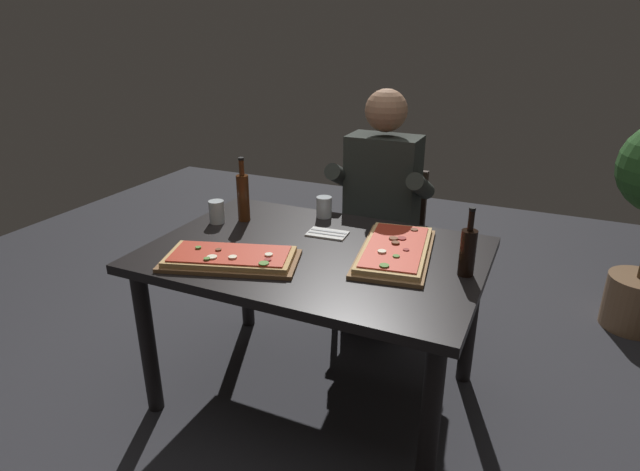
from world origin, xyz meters
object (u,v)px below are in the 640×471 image
Objects in this scene: wine_bottle_dark at (243,196)px; diner_chair at (384,238)px; oil_bottle_amber at (468,251)px; tumbler_near_camera at (217,213)px; seated_diner at (380,201)px; pizza_rectangular_front at (231,258)px; dining_table at (315,271)px; tumbler_far_side at (324,208)px; pizza_rectangular_left at (395,250)px.

diner_chair is at bearing 52.46° from wine_bottle_dark.
tumbler_near_camera is at bearing 176.32° from oil_bottle_amber.
seated_diner is (0.51, 0.55, -0.12)m from wine_bottle_dark.
diner_chair reaches higher than pizza_rectangular_front.
dining_table is 0.60m from tumbler_near_camera.
dining_table is 13.49× the size of tumbler_far_side.
wine_bottle_dark is 0.36× the size of diner_chair.
tumbler_far_side is (0.34, 0.20, -0.08)m from wine_bottle_dark.
wine_bottle_dark is (-0.79, 0.09, 0.10)m from pizza_rectangular_left.
pizza_rectangular_front is 0.69× the size of diner_chair.
pizza_rectangular_left is (0.32, 0.10, 0.12)m from dining_table.
diner_chair is (-0.28, 0.76, -0.27)m from pizza_rectangular_left.
tumbler_far_side is at bearing 33.24° from tumbler_near_camera.
seated_diner reaches higher than dining_table.
dining_table is at bearing -71.03° from tumbler_far_side.
dining_table is 0.44m from tumbler_far_side.
seated_diner is at bearing 86.86° from dining_table.
pizza_rectangular_front is 1.18m from diner_chair.
tumbler_near_camera is at bearing 131.14° from pizza_rectangular_front.
tumbler_far_side is (0.12, 0.65, 0.03)m from pizza_rectangular_front.
tumbler_near_camera is at bearing 179.41° from pizza_rectangular_left.
tumbler_far_side is 0.08× the size of seated_diner.
diner_chair is at bearing 90.00° from seated_diner.
dining_table is at bearing -177.13° from oil_bottle_amber.
seated_diner is (0.61, 0.63, -0.05)m from tumbler_near_camera.
oil_bottle_amber is 0.31× the size of diner_chair.
tumbler_far_side reaches higher than pizza_rectangular_front.
tumbler_far_side is (0.44, 0.29, -0.00)m from tumbler_near_camera.
tumbler_near_camera is at bearing -146.76° from tumbler_far_side.
pizza_rectangular_left is at bearing -69.59° from diner_chair.
diner_chair is (0.61, 0.75, -0.30)m from tumbler_near_camera.
pizza_rectangular_front is 0.93m from oil_bottle_amber.
oil_bottle_amber is at bearing -50.42° from seated_diner.
tumbler_near_camera is 0.08× the size of seated_diner.
tumbler_near_camera reaches higher than pizza_rectangular_front.
pizza_rectangular_left is at bearing 31.14° from pizza_rectangular_front.
dining_table is 0.38m from pizza_rectangular_front.
tumbler_near_camera is 0.88m from seated_diner.
pizza_rectangular_front is 0.66m from tumbler_far_side.
pizza_rectangular_front is 0.68m from pizza_rectangular_left.
tumbler_near_camera is at bearing 169.31° from dining_table.
pizza_rectangular_left is 0.32m from oil_bottle_amber.
pizza_rectangular_left is at bearing -0.59° from tumbler_near_camera.
dining_table is 2.34× the size of pizza_rectangular_front.
oil_bottle_amber is 0.20× the size of seated_diner.
tumbler_far_side is at bearing 79.25° from pizza_rectangular_front.
pizza_rectangular_left is at bearing -66.15° from seated_diner.
dining_table is 0.74m from seated_diner.
pizza_rectangular_front is 2.20× the size of oil_bottle_amber.
seated_diner is (0.00, -0.12, 0.26)m from diner_chair.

